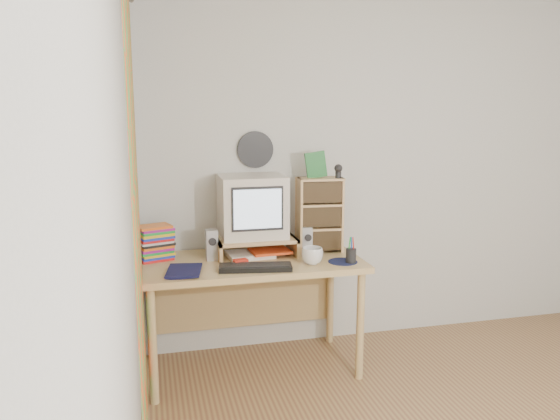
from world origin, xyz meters
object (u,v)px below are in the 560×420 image
desk (250,277)px  diary (167,269)px  keyboard (255,267)px  cd_rack (320,215)px  dvd_stack (156,238)px  mug (312,256)px  crt_monitor (253,206)px

desk → diary: 0.60m
keyboard → cd_rack: size_ratio=0.87×
cd_rack → desk: bearing=-169.2°
desk → keyboard: size_ratio=3.21×
dvd_stack → mug: 1.01m
mug → diary: bearing=178.7°
crt_monitor → mug: crt_monitor is taller
keyboard → diary: 0.52m
mug → diary: 0.89m
cd_rack → diary: size_ratio=2.07×
crt_monitor → mug: size_ratio=3.16×
desk → crt_monitor: crt_monitor is taller
desk → diary: bearing=-157.2°
dvd_stack → cd_rack: size_ratio=0.58×
dvd_stack → diary: dvd_stack is taller
crt_monitor → dvd_stack: 0.66m
dvd_stack → mug: size_ratio=2.15×
crt_monitor → diary: (-0.58, -0.31, -0.30)m
cd_rack → mug: 0.38m
desk → mug: bearing=-35.2°
keyboard → cd_rack: 0.65m
keyboard → dvd_stack: bearing=156.7°
crt_monitor → cd_rack: 0.46m
mug → desk: bearing=144.8°
crt_monitor → dvd_stack: size_ratio=1.47×
dvd_stack → keyboard: bearing=-50.6°
desk → diary: diary is taller
desk → cd_rack: bearing=5.3°
crt_monitor → mug: bearing=-46.7°
desk → keyboard: 0.32m
cd_rack → mug: size_ratio=3.74×
desk → dvd_stack: bearing=171.7°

